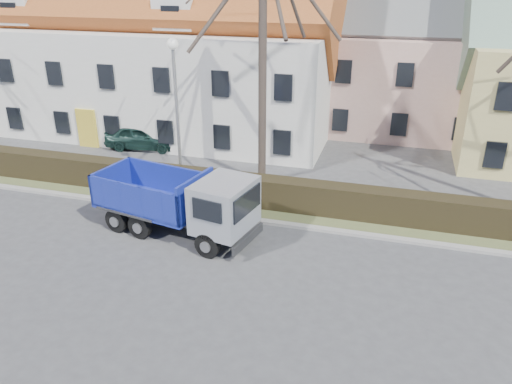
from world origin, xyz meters
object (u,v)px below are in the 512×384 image
(dump_truck, at_px, (170,200))
(streetlight, at_px, (177,116))
(cart_frame, at_px, (159,203))
(parked_car_a, at_px, (143,137))

(dump_truck, distance_m, streetlight, 4.78)
(dump_truck, bearing_deg, cart_frame, 141.84)
(cart_frame, bearing_deg, dump_truck, -49.31)
(dump_truck, xyz_separation_m, streetlight, (-1.41, 4.06, 2.09))
(dump_truck, bearing_deg, streetlight, 120.34)
(dump_truck, height_order, cart_frame, dump_truck)
(dump_truck, xyz_separation_m, cart_frame, (-1.32, 1.53, -0.98))
(streetlight, bearing_deg, parked_car_a, 134.11)
(streetlight, height_order, cart_frame, streetlight)
(dump_truck, relative_size, cart_frame, 9.01)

